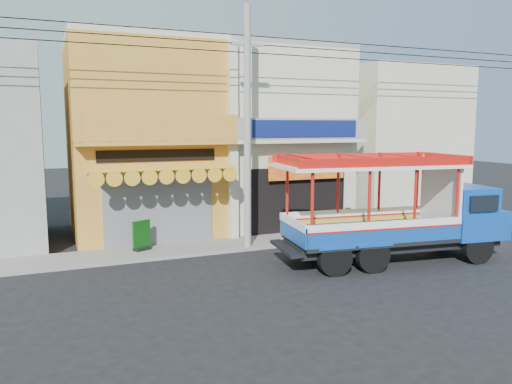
# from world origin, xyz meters

# --- Properties ---
(ground) EXTENTS (90.00, 90.00, 0.00)m
(ground) POSITION_xyz_m (0.00, 0.00, 0.00)
(ground) COLOR black
(ground) RESTS_ON ground
(sidewalk) EXTENTS (30.00, 2.00, 0.12)m
(sidewalk) POSITION_xyz_m (0.00, 4.00, 0.06)
(sidewalk) COLOR slate
(sidewalk) RESTS_ON ground
(shophouse_left) EXTENTS (6.00, 7.50, 8.24)m
(shophouse_left) POSITION_xyz_m (-4.00, 7.96, 4.11)
(shophouse_left) COLOR orange
(shophouse_left) RESTS_ON ground
(shophouse_right) EXTENTS (6.00, 6.75, 8.24)m
(shophouse_right) POSITION_xyz_m (2.00, 7.96, 4.11)
(shophouse_right) COLOR beige
(shophouse_right) RESTS_ON ground
(party_pilaster) EXTENTS (0.35, 0.30, 8.00)m
(party_pilaster) POSITION_xyz_m (-1.00, 4.85, 4.00)
(party_pilaster) COLOR beige
(party_pilaster) RESTS_ON ground
(filler_building_right) EXTENTS (6.00, 6.00, 7.60)m
(filler_building_right) POSITION_xyz_m (9.00, 8.00, 3.80)
(filler_building_right) COLOR beige
(filler_building_right) RESTS_ON ground
(utility_pole) EXTENTS (28.00, 0.26, 9.00)m
(utility_pole) POSITION_xyz_m (-0.85, 3.30, 5.03)
(utility_pole) COLOR gray
(utility_pole) RESTS_ON ground
(songthaew_truck) EXTENTS (8.18, 3.54, 3.70)m
(songthaew_truck) POSITION_xyz_m (3.53, -0.27, 1.78)
(songthaew_truck) COLOR black
(songthaew_truck) RESTS_ON ground
(green_sign) EXTENTS (0.69, 0.55, 1.11)m
(green_sign) POSITION_xyz_m (-4.82, 4.25, 0.58)
(green_sign) COLOR black
(green_sign) RESTS_ON sidewalk
(potted_plant_a) EXTENTS (1.21, 1.13, 1.09)m
(potted_plant_a) POSITION_xyz_m (2.97, 3.70, 0.67)
(potted_plant_a) COLOR #2F5E1B
(potted_plant_a) RESTS_ON sidewalk
(potted_plant_b) EXTENTS (0.74, 0.70, 1.06)m
(potted_plant_b) POSITION_xyz_m (4.02, 3.93, 0.65)
(potted_plant_b) COLOR #2F5E1B
(potted_plant_b) RESTS_ON sidewalk
(potted_plant_c) EXTENTS (0.67, 0.67, 0.90)m
(potted_plant_c) POSITION_xyz_m (3.45, 4.02, 0.57)
(potted_plant_c) COLOR #2F5E1B
(potted_plant_c) RESTS_ON sidewalk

